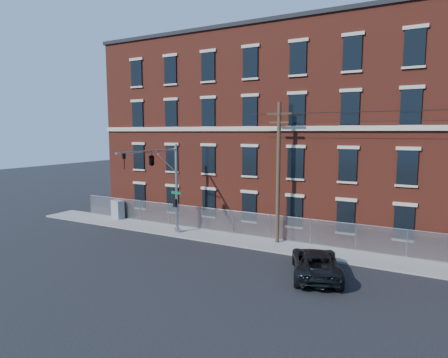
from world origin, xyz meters
The scene contains 8 objects.
ground centered at (0.00, 0.00, 0.00)m, with size 140.00×140.00×0.00m, color black.
sidewalk centered at (12.00, 5.00, 0.06)m, with size 65.00×3.00×0.12m, color gray.
mill_building centered at (12.00, 13.93, 8.15)m, with size 55.30×14.32×16.30m.
chain_link_fence centered at (12.00, 6.30, 1.06)m, with size 59.06×0.06×1.85m.
traffic_signal_mast centered at (-6.00, 2.18, 5.39)m, with size 0.90×6.75×7.00m.
utility_pole_near centered at (2.00, 5.60, 5.34)m, with size 1.80×0.28×10.00m.
pickup_truck centered at (6.02, 0.82, 0.75)m, with size 2.50×5.42×1.51m, color black.
utility_cabinet centered at (-13.72, 6.00, 0.95)m, with size 1.33×0.66×1.66m, color gray.
Camera 1 is at (11.07, -19.71, 8.06)m, focal length 30.30 mm.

